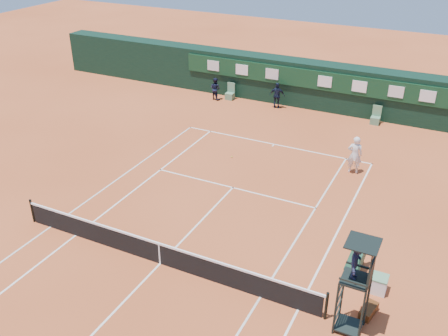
# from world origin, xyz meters

# --- Properties ---
(ground) EXTENTS (90.00, 90.00, 0.00)m
(ground) POSITION_xyz_m (0.00, 0.00, 0.00)
(ground) COLOR #C65B2E
(ground) RESTS_ON ground
(court_lines) EXTENTS (11.05, 23.85, 0.01)m
(court_lines) POSITION_xyz_m (0.00, 0.00, 0.01)
(court_lines) COLOR white
(court_lines) RESTS_ON ground
(tennis_net) EXTENTS (12.90, 0.10, 1.10)m
(tennis_net) POSITION_xyz_m (0.00, 0.00, 0.51)
(tennis_net) COLOR black
(tennis_net) RESTS_ON ground
(back_wall) EXTENTS (40.00, 1.65, 3.00)m
(back_wall) POSITION_xyz_m (0.00, 18.74, 1.51)
(back_wall) COLOR black
(back_wall) RESTS_ON ground
(linesman_chair_left) EXTENTS (0.55, 0.50, 1.15)m
(linesman_chair_left) POSITION_xyz_m (-5.50, 17.48, 0.32)
(linesman_chair_left) COLOR #588762
(linesman_chair_left) RESTS_ON ground
(linesman_chair_right) EXTENTS (0.55, 0.50, 1.15)m
(linesman_chair_right) POSITION_xyz_m (4.50, 17.48, 0.32)
(linesman_chair_right) COLOR #53805F
(linesman_chair_right) RESTS_ON ground
(umpire_chair) EXTENTS (0.96, 0.95, 3.42)m
(umpire_chair) POSITION_xyz_m (7.18, -0.11, 2.46)
(umpire_chair) COLOR black
(umpire_chair) RESTS_ON ground
(player_bench) EXTENTS (0.56, 1.20, 1.10)m
(player_bench) POSITION_xyz_m (6.79, 2.81, 0.60)
(player_bench) COLOR #173A26
(player_bench) RESTS_ON ground
(tennis_bag) EXTENTS (0.53, 0.90, 0.32)m
(tennis_bag) POSITION_xyz_m (7.63, 0.82, 0.16)
(tennis_bag) COLOR black
(tennis_bag) RESTS_ON ground
(cooler) EXTENTS (0.57, 0.57, 0.65)m
(cooler) POSITION_xyz_m (7.69, 2.11, 0.33)
(cooler) COLOR white
(cooler) RESTS_ON ground
(tennis_ball) EXTENTS (0.07, 0.07, 0.07)m
(tennis_ball) POSITION_xyz_m (-1.45, 9.32, 0.04)
(tennis_ball) COLOR #B4D130
(tennis_ball) RESTS_ON ground
(player) EXTENTS (0.80, 0.60, 1.99)m
(player) POSITION_xyz_m (4.78, 10.51, 1.00)
(player) COLOR silver
(player) RESTS_ON ground
(ball_kid_left) EXTENTS (0.86, 0.73, 1.54)m
(ball_kid_left) POSITION_xyz_m (-6.39, 16.99, 0.77)
(ball_kid_left) COLOR black
(ball_kid_left) RESTS_ON ground
(ball_kid_right) EXTENTS (1.08, 0.60, 1.74)m
(ball_kid_right) POSITION_xyz_m (-1.97, 17.35, 0.87)
(ball_kid_right) COLOR black
(ball_kid_right) RESTS_ON ground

